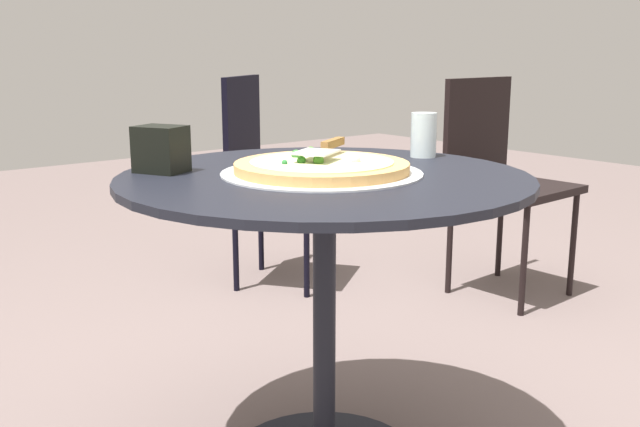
{
  "coord_description": "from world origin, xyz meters",
  "views": [
    {
      "loc": [
        -1.0,
        -1.2,
        0.98
      ],
      "look_at": [
        -0.0,
        0.01,
        0.62
      ],
      "focal_mm": 40.75,
      "sensor_mm": 36.0,
      "label": 1
    }
  ],
  "objects_px": {
    "pizza_on_tray": "(320,168)",
    "patio_chair_near": "(499,169)",
    "drinking_cup": "(424,135)",
    "patio_chair_far": "(265,165)",
    "pizza_server": "(325,147)",
    "napkin_dispenser": "(161,149)",
    "patio_table": "(324,252)"
  },
  "relations": [
    {
      "from": "drinking_cup",
      "to": "napkin_dispenser",
      "type": "bearing_deg",
      "value": 161.58
    },
    {
      "from": "pizza_server",
      "to": "patio_chair_far",
      "type": "height_order",
      "value": "patio_chair_far"
    },
    {
      "from": "drinking_cup",
      "to": "napkin_dispenser",
      "type": "height_order",
      "value": "drinking_cup"
    },
    {
      "from": "napkin_dispenser",
      "to": "patio_chair_near",
      "type": "bearing_deg",
      "value": 74.69
    },
    {
      "from": "patio_table",
      "to": "napkin_dispenser",
      "type": "relative_size",
      "value": 8.66
    },
    {
      "from": "drinking_cup",
      "to": "patio_chair_near",
      "type": "distance_m",
      "value": 1.18
    },
    {
      "from": "pizza_server",
      "to": "pizza_on_tray",
      "type": "bearing_deg",
      "value": -142.16
    },
    {
      "from": "patio_chair_near",
      "to": "patio_chair_far",
      "type": "bearing_deg",
      "value": 134.04
    },
    {
      "from": "drinking_cup",
      "to": "patio_chair_far",
      "type": "relative_size",
      "value": 0.13
    },
    {
      "from": "pizza_on_tray",
      "to": "patio_chair_far",
      "type": "xyz_separation_m",
      "value": [
        0.73,
        1.24,
        -0.22
      ]
    },
    {
      "from": "pizza_on_tray",
      "to": "patio_chair_far",
      "type": "bearing_deg",
      "value": 59.74
    },
    {
      "from": "pizza_on_tray",
      "to": "patio_chair_near",
      "type": "height_order",
      "value": "patio_chair_near"
    },
    {
      "from": "napkin_dispenser",
      "to": "pizza_server",
      "type": "bearing_deg",
      "value": 28.51
    },
    {
      "from": "drinking_cup",
      "to": "patio_chair_near",
      "type": "relative_size",
      "value": 0.13
    },
    {
      "from": "pizza_on_tray",
      "to": "patio_chair_near",
      "type": "bearing_deg",
      "value": 21.91
    },
    {
      "from": "patio_chair_far",
      "to": "pizza_server",
      "type": "bearing_deg",
      "value": -119.46
    },
    {
      "from": "patio_table",
      "to": "pizza_on_tray",
      "type": "height_order",
      "value": "pizza_on_tray"
    },
    {
      "from": "pizza_server",
      "to": "patio_chair_far",
      "type": "distance_m",
      "value": 1.42
    },
    {
      "from": "patio_chair_near",
      "to": "patio_table",
      "type": "bearing_deg",
      "value": -157.67
    },
    {
      "from": "napkin_dispenser",
      "to": "patio_table",
      "type": "bearing_deg",
      "value": 19.7
    },
    {
      "from": "pizza_on_tray",
      "to": "napkin_dispenser",
      "type": "relative_size",
      "value": 4.25
    },
    {
      "from": "patio_table",
      "to": "patio_chair_far",
      "type": "relative_size",
      "value": 1.04
    },
    {
      "from": "patio_table",
      "to": "pizza_on_tray",
      "type": "xyz_separation_m",
      "value": [
        -0.0,
        0.01,
        0.19
      ]
    },
    {
      "from": "patio_chair_near",
      "to": "patio_chair_far",
      "type": "distance_m",
      "value": 0.95
    },
    {
      "from": "patio_table",
      "to": "pizza_server",
      "type": "height_order",
      "value": "pizza_server"
    },
    {
      "from": "pizza_on_tray",
      "to": "patio_chair_near",
      "type": "relative_size",
      "value": 0.51
    },
    {
      "from": "patio_chair_near",
      "to": "patio_chair_far",
      "type": "xyz_separation_m",
      "value": [
        -0.66,
        0.69,
        0.0
      ]
    },
    {
      "from": "pizza_server",
      "to": "drinking_cup",
      "type": "bearing_deg",
      "value": 0.46
    },
    {
      "from": "pizza_on_tray",
      "to": "patio_chair_near",
      "type": "xyz_separation_m",
      "value": [
        1.39,
        0.56,
        -0.22
      ]
    },
    {
      "from": "pizza_server",
      "to": "patio_chair_near",
      "type": "relative_size",
      "value": 0.24
    },
    {
      "from": "patio_chair_near",
      "to": "patio_chair_far",
      "type": "height_order",
      "value": "patio_chair_far"
    },
    {
      "from": "patio_table",
      "to": "napkin_dispenser",
      "type": "bearing_deg",
      "value": 135.92
    }
  ]
}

